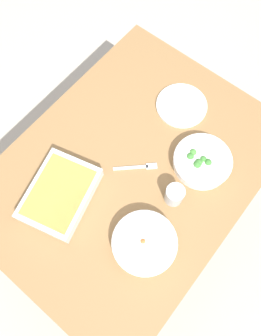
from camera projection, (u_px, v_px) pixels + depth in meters
name	position (u px, v px, depth m)	size (l,w,h in m)	color
ground_plane	(130.00, 212.00, 2.02)	(6.00, 6.00, 0.00)	#B2A899
dining_table	(130.00, 176.00, 1.41)	(1.20, 0.90, 0.74)	olive
stew_bowl	(144.00, 243.00, 1.19)	(0.24, 0.24, 0.06)	white
broccoli_bowl	(202.00, 161.00, 1.30)	(0.23, 0.23, 0.06)	white
baking_dish	(60.00, 194.00, 1.25)	(0.35, 0.29, 0.06)	silver
drink_cup	(174.00, 195.00, 1.24)	(0.07, 0.07, 0.08)	#B2BCC6
side_plate	(182.00, 105.00, 1.43)	(0.22, 0.22, 0.01)	white
spoon_by_stew	(142.00, 233.00, 1.23)	(0.13, 0.14, 0.01)	silver
fork_on_table	(139.00, 167.00, 1.32)	(0.14, 0.14, 0.01)	silver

